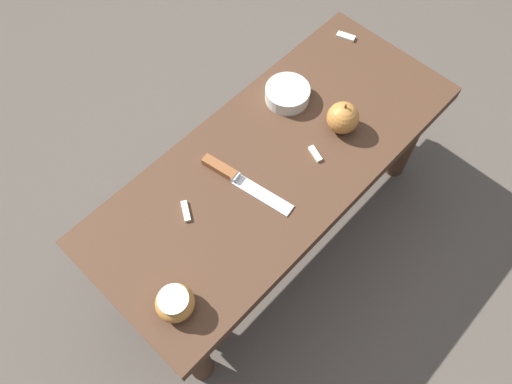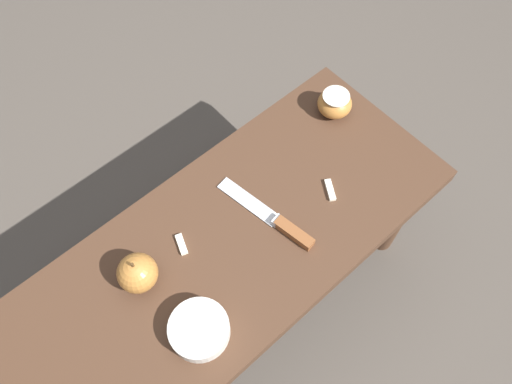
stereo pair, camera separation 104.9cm
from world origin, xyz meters
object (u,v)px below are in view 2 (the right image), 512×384
object	(u,v)px
wooden_bench	(230,257)
bowl	(199,330)
apple_cut	(335,103)
apple_whole	(138,273)
knife	(279,223)

from	to	relation	value
wooden_bench	bowl	world-z (taller)	bowl
wooden_bench	apple_cut	xyz separation A→B (m)	(-0.41, -0.10, 0.10)
apple_whole	bowl	bearing A→B (deg)	98.38
apple_whole	knife	bearing A→B (deg)	162.26
wooden_bench	knife	bearing A→B (deg)	161.15
apple_cut	bowl	xyz separation A→B (m)	(0.57, 0.20, -0.01)
knife	apple_whole	size ratio (longest dim) A/B	2.74
wooden_bench	bowl	size ratio (longest dim) A/B	8.68
wooden_bench	apple_whole	size ratio (longest dim) A/B	11.11
wooden_bench	apple_cut	size ratio (longest dim) A/B	12.27
apple_cut	wooden_bench	bearing A→B (deg)	13.21
wooden_bench	bowl	bearing A→B (deg)	33.76
knife	bowl	size ratio (longest dim) A/B	2.14
knife	apple_cut	bearing A→B (deg)	-75.29
knife	apple_whole	xyz separation A→B (m)	(0.29, -0.09, 0.03)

